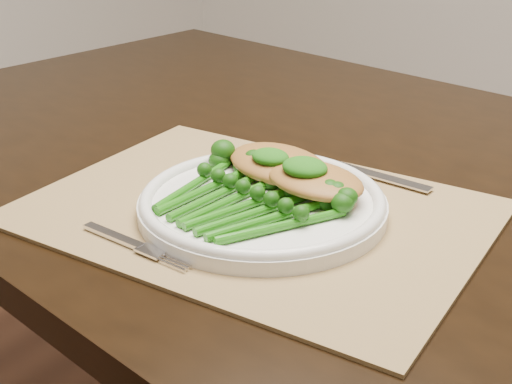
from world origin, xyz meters
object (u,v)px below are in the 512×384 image
Objects in this scene: dinner_plate at (262,203)px; chicken_fillet_left at (278,164)px; broccolini_bundle at (235,204)px; placemat at (255,211)px.

chicken_fillet_left reaches higher than dinner_plate.
broccolini_bundle reaches higher than dinner_plate.
placemat is at bearing 100.87° from broccolini_bundle.
broccolini_bundle is (-0.00, -0.04, 0.02)m from placemat.
chicken_fillet_left is (-0.02, 0.07, 0.02)m from dinner_plate.
placemat is 1.80× the size of dinner_plate.
placemat is 3.54× the size of chicken_fillet_left.
broccolini_bundle is (-0.01, -0.04, 0.01)m from dinner_plate.
placemat is at bearing 172.60° from dinner_plate.
broccolini_bundle is at bearing -108.70° from dinner_plate.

